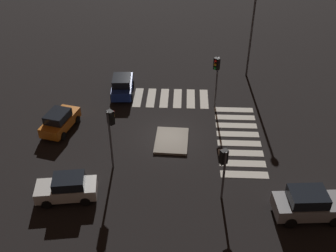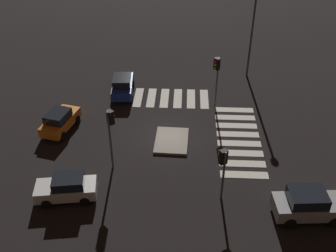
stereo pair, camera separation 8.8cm
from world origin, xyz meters
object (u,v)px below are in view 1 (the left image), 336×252
(traffic_island, at_px, (172,141))
(car_white, at_px, (67,188))
(car_blue, at_px, (122,85))
(car_silver, at_px, (309,204))
(traffic_light_east, at_px, (216,71))
(street_lamp, at_px, (253,18))
(car_orange, at_px, (60,121))
(traffic_light_south, at_px, (223,162))
(traffic_light_west, at_px, (111,125))

(traffic_island, distance_m, car_white, 8.70)
(car_blue, distance_m, car_silver, 18.80)
(car_white, xyz_separation_m, traffic_light_east, (10.98, -9.56, 2.63))
(street_lamp, bearing_deg, car_orange, 122.15)
(traffic_island, relative_size, traffic_light_south, 0.91)
(car_blue, xyz_separation_m, car_silver, (-13.70, -12.87, 0.05))
(traffic_light_west, height_order, street_lamp, street_lamp)
(traffic_island, height_order, traffic_light_east, traffic_light_east)
(car_blue, bearing_deg, street_lamp, -74.59)
(traffic_light_west, relative_size, traffic_light_south, 1.23)
(car_silver, height_order, street_lamp, street_lamp)
(traffic_light_south, bearing_deg, car_white, 63.08)
(traffic_island, bearing_deg, car_blue, 33.84)
(car_orange, distance_m, traffic_light_south, 13.76)
(car_white, distance_m, street_lamp, 21.82)
(car_orange, relative_size, traffic_light_west, 0.89)
(traffic_light_south, bearing_deg, traffic_island, 0.34)
(traffic_light_west, relative_size, street_lamp, 0.53)
(car_orange, distance_m, street_lamp, 18.76)
(car_blue, height_order, traffic_light_east, traffic_light_east)
(car_white, xyz_separation_m, car_silver, (-0.81, -14.48, 0.10))
(car_blue, height_order, car_white, car_blue)
(traffic_light_south, relative_size, street_lamp, 0.43)
(traffic_island, xyz_separation_m, street_lamp, (10.83, -6.74, 5.58))
(traffic_light_west, distance_m, street_lamp, 17.48)
(car_blue, distance_m, car_white, 13.00)
(car_silver, distance_m, street_lamp, 18.39)
(car_white, xyz_separation_m, street_lamp, (16.88, -12.94, 4.87))
(car_orange, relative_size, car_silver, 0.92)
(traffic_island, height_order, traffic_light_south, traffic_light_south)
(traffic_island, distance_m, traffic_light_west, 5.82)
(traffic_light_west, bearing_deg, traffic_island, -7.39)
(traffic_island, height_order, traffic_light_west, traffic_light_west)
(traffic_island, height_order, car_orange, car_orange)
(car_white, relative_size, car_orange, 0.98)
(car_silver, height_order, traffic_light_west, traffic_light_west)
(car_blue, bearing_deg, traffic_light_west, -179.30)
(car_white, xyz_separation_m, traffic_light_west, (3.11, -2.42, 2.59))
(traffic_island, xyz_separation_m, car_white, (-6.05, 6.20, 0.71))
(street_lamp, bearing_deg, car_silver, -175.01)
(traffic_island, distance_m, traffic_light_east, 6.83)
(car_orange, bearing_deg, traffic_island, -83.88)
(car_white, distance_m, car_silver, 14.51)
(car_silver, bearing_deg, car_white, 172.20)
(car_white, relative_size, street_lamp, 0.46)
(traffic_light_east, distance_m, street_lamp, 7.16)
(car_orange, bearing_deg, car_blue, -21.41)
(traffic_island, bearing_deg, car_silver, -129.65)
(traffic_light_east, bearing_deg, car_silver, 62.64)
(traffic_island, height_order, car_white, car_white)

